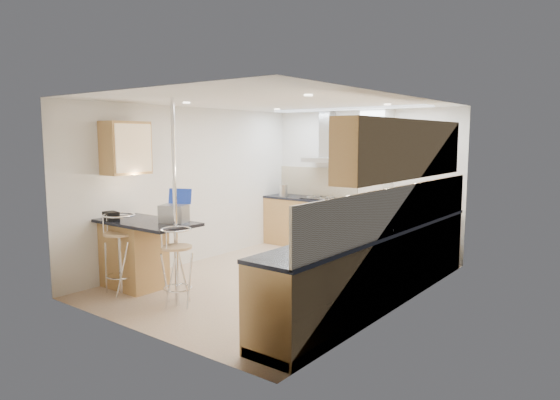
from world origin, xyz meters
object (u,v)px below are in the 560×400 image
Objects in this scene: microwave at (381,219)px; bread_bin at (321,235)px; laptop at (174,214)px; bar_stool_near at (120,254)px; bar_stool_end at (177,267)px.

microwave is 1.24× the size of bread_bin.
laptop is 0.31× the size of bar_stool_near.
laptop reaches higher than bar_stool_near.
bar_stool_near is at bearing 121.87° from bar_stool_end.
laptop reaches higher than bread_bin.
microwave is 1.51× the size of laptop.
laptop is 0.88m from bar_stool_near.
bar_stool_end is at bearing -61.48° from laptop.
bread_bin is at bearing -21.79° from laptop.
bar_stool_near is 2.85m from bread_bin.
bar_stool_near reaches higher than bar_stool_end.
bread_bin is at bearing 154.90° from microwave.
bread_bin is at bearing -54.07° from bar_stool_end.
microwave is at bearing 108.71° from bread_bin.
microwave is 1.16m from bread_bin.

